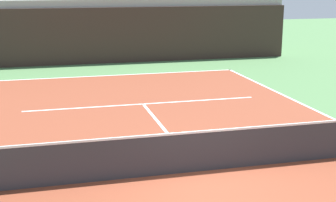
# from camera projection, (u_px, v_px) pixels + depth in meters

# --- Properties ---
(ground_plane) EXTENTS (80.00, 80.00, 0.00)m
(ground_plane) POSITION_uv_depth(u_px,v_px,m) (199.00, 172.00, 11.11)
(ground_plane) COLOR #477042
(court_surface) EXTENTS (11.00, 24.00, 0.01)m
(court_surface) POSITION_uv_depth(u_px,v_px,m) (199.00, 171.00, 11.11)
(court_surface) COLOR brown
(court_surface) RESTS_ON ground_plane
(baseline_far) EXTENTS (11.00, 0.10, 0.00)m
(baseline_far) POSITION_uv_depth(u_px,v_px,m) (119.00, 75.00, 22.34)
(baseline_far) COLOR white
(baseline_far) RESTS_ON court_surface
(service_line_far) EXTENTS (8.26, 0.10, 0.00)m
(service_line_far) POSITION_uv_depth(u_px,v_px,m) (143.00, 104.00, 17.12)
(service_line_far) COLOR white
(service_line_far) RESTS_ON court_surface
(centre_service_line) EXTENTS (0.10, 6.40, 0.00)m
(centre_service_line) POSITION_uv_depth(u_px,v_px,m) (165.00, 130.00, 14.11)
(centre_service_line) COLOR white
(centre_service_line) RESTS_ON court_surface
(back_wall) EXTENTS (19.91, 0.30, 2.90)m
(back_wall) POSITION_uv_depth(u_px,v_px,m) (108.00, 36.00, 25.33)
(back_wall) COLOR #33231E
(back_wall) RESTS_ON ground_plane
(stands_tier_lower) EXTENTS (19.91, 2.40, 3.29)m
(stands_tier_lower) POSITION_uv_depth(u_px,v_px,m) (105.00, 29.00, 26.55)
(stands_tier_lower) COLOR #9E9E99
(stands_tier_lower) RESTS_ON ground_plane
(stands_tier_upper) EXTENTS (19.91, 2.40, 4.25)m
(stands_tier_upper) POSITION_uv_depth(u_px,v_px,m) (99.00, 17.00, 28.69)
(stands_tier_upper) COLOR #9E9E99
(stands_tier_upper) RESTS_ON ground_plane
(tennis_net) EXTENTS (11.08, 0.08, 1.07)m
(tennis_net) POSITION_uv_depth(u_px,v_px,m) (199.00, 151.00, 10.99)
(tennis_net) COLOR black
(tennis_net) RESTS_ON court_surface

